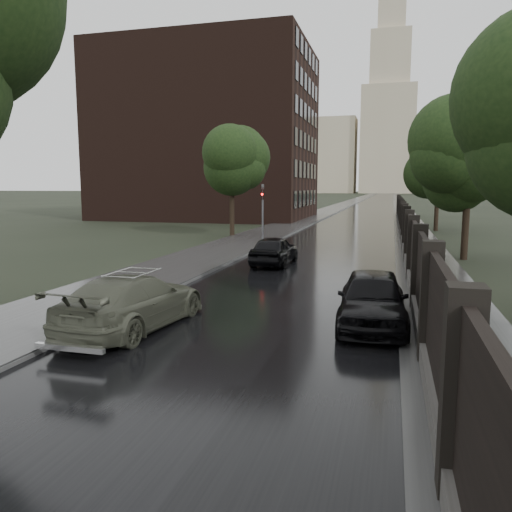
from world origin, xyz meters
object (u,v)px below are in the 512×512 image
object	(u,v)px
tree_right_b	(469,165)
traffic_light	(263,209)
hatchback_left	(274,250)
car_right_near	(372,299)
volga_sedan	(133,302)
tree_left_far	(232,168)
tree_right_c	(438,174)

from	to	relation	value
tree_right_b	traffic_light	distance (m)	12.44
hatchback_left	car_right_near	bearing A→B (deg)	118.73
volga_sedan	hatchback_left	distance (m)	11.95
tree_left_far	tree_right_c	size ratio (longest dim) A/B	1.05
tree_right_c	car_right_near	xyz separation A→B (m)	(-4.21, -32.34, -4.17)
tree_left_far	volga_sedan	distance (m)	25.22
tree_left_far	car_right_near	xyz separation A→B (m)	(11.29, -22.34, -4.47)
volga_sedan	tree_left_far	bearing A→B (deg)	-73.93
tree_left_far	hatchback_left	distance (m)	14.59
hatchback_left	car_right_near	world-z (taller)	car_right_near
tree_right_c	car_right_near	size ratio (longest dim) A/B	1.54
traffic_light	tree_right_c	bearing A→B (deg)	51.82
tree_right_c	volga_sedan	xyz separation A→B (m)	(-10.46, -34.30, -4.20)
volga_sedan	car_right_near	bearing A→B (deg)	-158.21
tree_right_c	volga_sedan	bearing A→B (deg)	-106.95
tree_right_c	traffic_light	distance (m)	19.26
tree_left_far	tree_right_c	world-z (taller)	tree_left_far
car_right_near	volga_sedan	bearing A→B (deg)	-164.73
tree_right_b	car_right_near	xyz separation A→B (m)	(-4.21, -14.34, -4.17)
volga_sedan	traffic_light	bearing A→B (deg)	-81.67
tree_right_c	car_right_near	world-z (taller)	tree_right_c
tree_right_c	tree_right_b	bearing A→B (deg)	-90.00
tree_right_c	hatchback_left	world-z (taller)	tree_right_c
volga_sedan	car_right_near	world-z (taller)	car_right_near
tree_right_b	hatchback_left	xyz separation A→B (m)	(-9.30, -4.41, -4.22)
tree_left_far	volga_sedan	size ratio (longest dim) A/B	1.43
volga_sedan	hatchback_left	bearing A→B (deg)	-91.21
tree_right_b	volga_sedan	world-z (taller)	tree_right_b
tree_right_b	tree_left_far	bearing A→B (deg)	152.70
tree_right_c	hatchback_left	bearing A→B (deg)	-112.54
hatchback_left	car_right_near	xyz separation A→B (m)	(5.09, -9.93, 0.05)
volga_sedan	car_right_near	xyz separation A→B (m)	(6.25, 1.96, 0.02)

